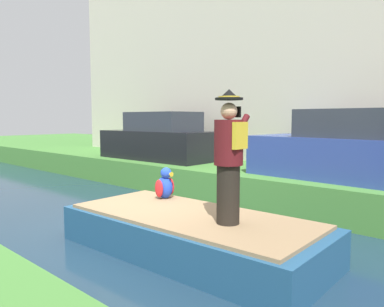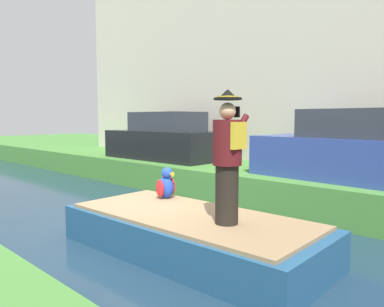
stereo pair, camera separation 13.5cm
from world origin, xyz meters
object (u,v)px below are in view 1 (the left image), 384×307
Objects in this scene: person_pirate at (229,157)px; parked_car_dark at (160,139)px; parked_car_blue at (348,150)px; parrot_plush at (165,185)px; boat at (191,233)px.

parked_car_dark is at bearing 71.75° from person_pirate.
parked_car_dark is at bearing 90.00° from parked_car_blue.
person_pirate reaches higher than parked_car_dark.
parrot_plush is 5.30m from parked_car_dark.
parked_car_blue is at bearing -29.55° from parrot_plush.
boat is at bearing -114.58° from parrot_plush.
parked_car_dark is (4.01, 5.04, 1.09)m from boat.
boat is 1.33m from parrot_plush.
person_pirate is 4.04m from parked_car_blue.
parked_car_blue is (3.51, -1.99, 0.54)m from parrot_plush.
parrot_plush is at bearing 90.61° from person_pirate.
person_pirate is 3.25× the size of parrot_plush.
boat is 2.30× the size of person_pirate.
boat is 1.06× the size of parked_car_dark.
parked_car_blue is 5.93m from parked_car_dark.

